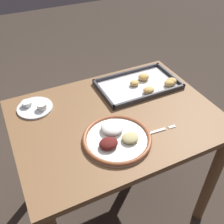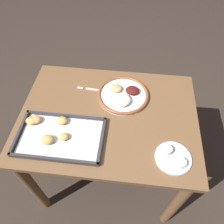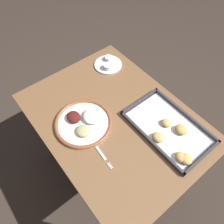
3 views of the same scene
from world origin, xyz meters
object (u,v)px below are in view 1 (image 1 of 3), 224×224
fork (155,132)px  baking_tray (143,84)px  saucer_plate (35,107)px  dinner_plate (117,138)px

fork → baking_tray: bearing=71.8°
fork → saucer_plate: bearing=141.9°
dinner_plate → saucer_plate: bearing=126.1°
dinner_plate → baking_tray: size_ratio=0.69×
dinner_plate → baking_tray: dinner_plate is taller
dinner_plate → saucer_plate: size_ratio=1.73×
dinner_plate → saucer_plate: dinner_plate is taller
saucer_plate → baking_tray: bearing=-6.0°
fork → baking_tray: (0.14, 0.34, 0.01)m
dinner_plate → saucer_plate: (-0.27, 0.37, -0.00)m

